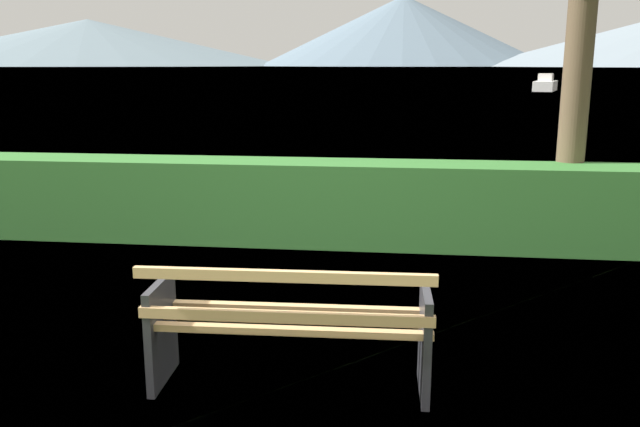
# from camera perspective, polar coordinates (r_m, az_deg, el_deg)

# --- Properties ---
(ground_plane) EXTENTS (1400.00, 1400.00, 0.00)m
(ground_plane) POSITION_cam_1_polar(r_m,az_deg,el_deg) (4.44, -2.45, -14.41)
(ground_plane) COLOR #4C6B33
(water_surface) EXTENTS (620.00, 620.00, 0.00)m
(water_surface) POSITION_cam_1_polar(r_m,az_deg,el_deg) (312.48, 6.99, 12.25)
(water_surface) COLOR #7A99A8
(water_surface) RESTS_ON ground_plane
(park_bench) EXTENTS (1.78, 0.62, 0.87)m
(park_bench) POSITION_cam_1_polar(r_m,az_deg,el_deg) (4.21, -2.61, -9.59)
(park_bench) COLOR tan
(park_bench) RESTS_ON ground_plane
(hedge_row) EXTENTS (9.27, 0.70, 0.94)m
(hedge_row) POSITION_cam_1_polar(r_m,az_deg,el_deg) (7.59, 1.81, 0.91)
(hedge_row) COLOR #387A33
(hedge_row) RESTS_ON ground_plane
(sailboat_mid) EXTENTS (2.61, 4.53, 1.30)m
(sailboat_mid) POSITION_cam_1_polar(r_m,az_deg,el_deg) (54.34, 18.74, 10.42)
(sailboat_mid) COLOR silver
(sailboat_mid) RESTS_ON water_surface
(distant_hills) EXTENTS (938.74, 443.61, 59.81)m
(distant_hills) POSITION_cam_1_polar(r_m,az_deg,el_deg) (581.48, 10.68, 14.83)
(distant_hills) COLOR slate
(distant_hills) RESTS_ON ground_plane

